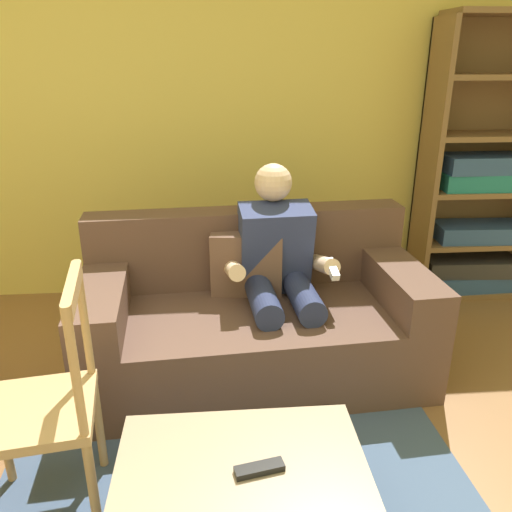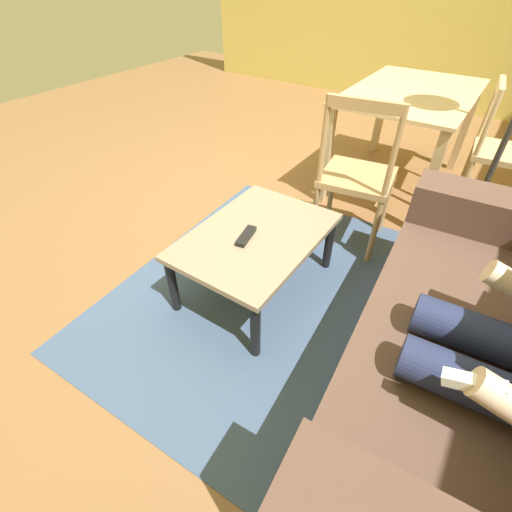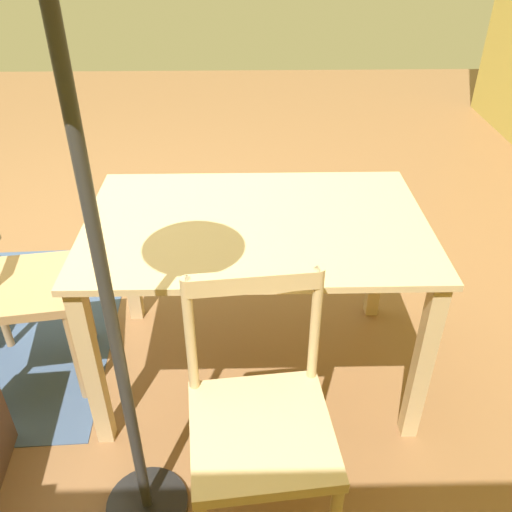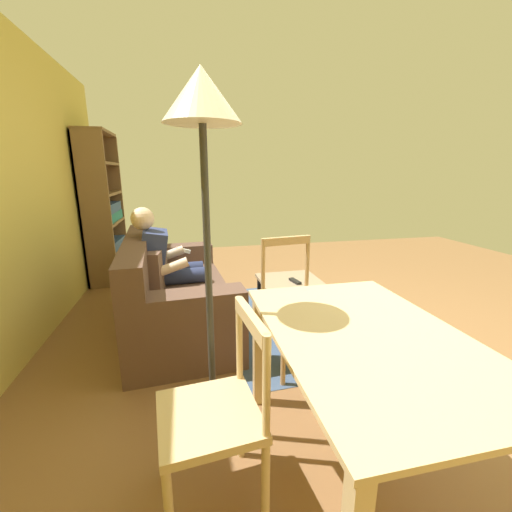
{
  "view_description": "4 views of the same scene",
  "coord_description": "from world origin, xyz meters",
  "px_view_note": "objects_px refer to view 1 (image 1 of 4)",
  "views": [
    {
      "loc": [
        0.7,
        -0.89,
        1.7
      ],
      "look_at": [
        0.9,
        1.6,
        0.72
      ],
      "focal_mm": 36.01,
      "sensor_mm": 36.0,
      "label": 1
    },
    {
      "loc": [
        2.06,
        1.36,
        1.53
      ],
      "look_at": [
        0.76,
        0.48,
        0.23
      ],
      "focal_mm": 25.58,
      "sensor_mm": 36.0,
      "label": 2
    },
    {
      "loc": [
        -0.89,
        2.48,
        1.77
      ],
      "look_at": [
        -0.93,
        0.73,
        0.6
      ],
      "focal_mm": 37.84,
      "sensor_mm": 36.0,
      "label": 3
    },
    {
      "loc": [
        -2.11,
        1.5,
        1.46
      ],
      "look_at": [
        -0.01,
        1.04,
        0.9
      ],
      "focal_mm": 22.8,
      "sensor_mm": 36.0,
      "label": 4
    }
  ],
  "objects_px": {
    "person_lounging": "(279,271)",
    "coffee_table": "(242,479)",
    "dining_chair_facing_couch": "(44,409)",
    "couch": "(254,317)",
    "bookshelf": "(484,191)",
    "tv_remote": "(259,469)"
  },
  "relations": [
    {
      "from": "coffee_table",
      "to": "couch",
      "type": "bearing_deg",
      "value": 83.45
    },
    {
      "from": "couch",
      "to": "coffee_table",
      "type": "height_order",
      "value": "couch"
    },
    {
      "from": "tv_remote",
      "to": "bookshelf",
      "type": "relative_size",
      "value": 0.09
    },
    {
      "from": "bookshelf",
      "to": "dining_chair_facing_couch",
      "type": "distance_m",
      "value": 3.2
    },
    {
      "from": "coffee_table",
      "to": "dining_chair_facing_couch",
      "type": "distance_m",
      "value": 0.78
    },
    {
      "from": "tv_remote",
      "to": "bookshelf",
      "type": "distance_m",
      "value": 2.83
    },
    {
      "from": "person_lounging",
      "to": "bookshelf",
      "type": "relative_size",
      "value": 0.58
    },
    {
      "from": "couch",
      "to": "dining_chair_facing_couch",
      "type": "height_order",
      "value": "dining_chair_facing_couch"
    },
    {
      "from": "bookshelf",
      "to": "couch",
      "type": "bearing_deg",
      "value": -152.16
    },
    {
      "from": "tv_remote",
      "to": "dining_chair_facing_couch",
      "type": "bearing_deg",
      "value": 58.64
    },
    {
      "from": "dining_chair_facing_couch",
      "to": "coffee_table",
      "type": "bearing_deg",
      "value": -19.47
    },
    {
      "from": "couch",
      "to": "dining_chair_facing_couch",
      "type": "xyz_separation_m",
      "value": [
        -0.86,
        -0.93,
        0.15
      ]
    },
    {
      "from": "tv_remote",
      "to": "couch",
      "type": "bearing_deg",
      "value": -15.38
    },
    {
      "from": "person_lounging",
      "to": "bookshelf",
      "type": "bearing_deg",
      "value": 29.22
    },
    {
      "from": "couch",
      "to": "tv_remote",
      "type": "xyz_separation_m",
      "value": [
        -0.08,
        -1.21,
        0.07
      ]
    },
    {
      "from": "couch",
      "to": "person_lounging",
      "type": "relative_size",
      "value": 1.66
    },
    {
      "from": "person_lounging",
      "to": "coffee_table",
      "type": "bearing_deg",
      "value": -102.8
    },
    {
      "from": "couch",
      "to": "person_lounging",
      "type": "bearing_deg",
      "value": 9.56
    },
    {
      "from": "couch",
      "to": "bookshelf",
      "type": "height_order",
      "value": "bookshelf"
    },
    {
      "from": "couch",
      "to": "person_lounging",
      "type": "distance_m",
      "value": 0.3
    },
    {
      "from": "person_lounging",
      "to": "coffee_table",
      "type": "relative_size",
      "value": 1.31
    },
    {
      "from": "person_lounging",
      "to": "dining_chair_facing_couch",
      "type": "bearing_deg",
      "value": -136.16
    }
  ]
}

